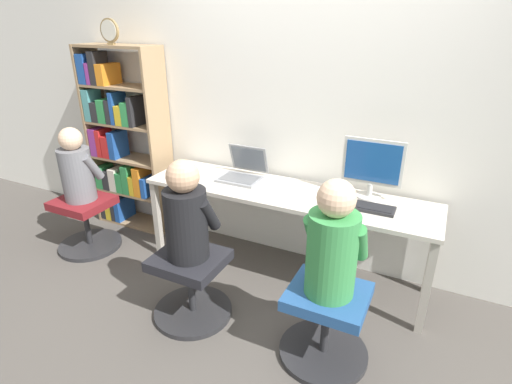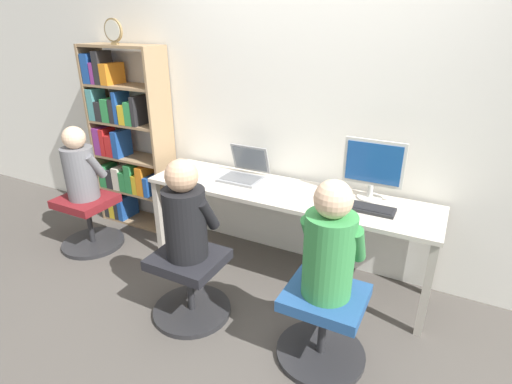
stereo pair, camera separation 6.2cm
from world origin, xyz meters
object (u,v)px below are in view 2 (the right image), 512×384
(desktop_monitor, at_px, (373,168))
(person_near_shelf, at_px, (80,167))
(office_chair_side, at_px, (89,220))
(laptop, at_px, (244,172))
(keyboard, at_px, (365,208))
(person_at_laptop, at_px, (185,214))
(office_chair_right, at_px, (190,283))
(bookshelf, at_px, (124,143))
(desk_clock, at_px, (113,31))
(person_at_monitor, at_px, (330,245))
(office_chair_left, at_px, (323,323))

(desktop_monitor, distance_m, person_near_shelf, 2.40)
(office_chair_side, distance_m, person_near_shelf, 0.51)
(desktop_monitor, distance_m, laptop, 1.02)
(keyboard, height_order, person_at_laptop, person_at_laptop)
(person_at_laptop, bearing_deg, office_chair_side, 166.06)
(laptop, distance_m, keyboard, 1.02)
(desktop_monitor, distance_m, office_chair_right, 1.50)
(bookshelf, xyz_separation_m, desk_clock, (0.12, -0.06, 0.99))
(person_at_monitor, distance_m, person_at_laptop, 0.94)
(keyboard, height_order, office_chair_right, keyboard)
(office_chair_right, bearing_deg, laptop, 92.50)
(office_chair_left, height_order, office_chair_right, same)
(keyboard, bearing_deg, laptop, 172.83)
(laptop, bearing_deg, bookshelf, 178.22)
(office_chair_side, relative_size, person_near_shelf, 0.86)
(bookshelf, bearing_deg, desk_clock, -27.00)
(keyboard, relative_size, office_chair_side, 0.73)
(keyboard, height_order, bookshelf, bookshelf)
(office_chair_right, distance_m, person_at_laptop, 0.53)
(keyboard, xyz_separation_m, bookshelf, (-2.35, 0.17, 0.10))
(laptop, bearing_deg, office_chair_side, -159.22)
(desktop_monitor, height_order, person_near_shelf, desktop_monitor)
(laptop, xyz_separation_m, office_chair_right, (0.04, -0.84, -0.53))
(person_at_monitor, relative_size, desk_clock, 3.32)
(person_at_laptop, distance_m, office_chair_side, 1.50)
(bookshelf, height_order, person_near_shelf, bookshelf)
(office_chair_right, bearing_deg, desk_clock, 146.69)
(person_at_monitor, relative_size, office_chair_side, 1.27)
(office_chair_left, xyz_separation_m, person_near_shelf, (-2.30, 0.31, 0.51))
(office_chair_left, xyz_separation_m, person_at_monitor, (0.00, 0.00, 0.54))
(office_chair_left, xyz_separation_m, office_chair_right, (-0.94, -0.04, 0.00))
(laptop, distance_m, person_near_shelf, 1.41)
(laptop, relative_size, office_chair_left, 0.61)
(office_chair_left, bearing_deg, bookshelf, 159.95)
(laptop, xyz_separation_m, keyboard, (1.02, -0.13, -0.04))
(person_at_monitor, height_order, desk_clock, desk_clock)
(desktop_monitor, height_order, person_at_laptop, desktop_monitor)
(desktop_monitor, bearing_deg, laptop, -176.04)
(office_chair_right, relative_size, person_near_shelf, 0.86)
(keyboard, height_order, person_near_shelf, person_near_shelf)
(keyboard, distance_m, office_chair_left, 0.83)
(office_chair_right, xyz_separation_m, person_at_laptop, (0.00, 0.00, 0.53))
(keyboard, xyz_separation_m, office_chair_side, (-2.34, -0.37, -0.49))
(office_chair_left, bearing_deg, keyboard, 86.70)
(desktop_monitor, relative_size, desk_clock, 2.09)
(desk_clock, bearing_deg, laptop, 1.04)
(office_chair_right, bearing_deg, person_at_laptop, 90.00)
(keyboard, distance_m, desk_clock, 2.48)
(person_at_monitor, bearing_deg, office_chair_left, -90.00)
(laptop, xyz_separation_m, person_near_shelf, (-1.32, -0.50, -0.01))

